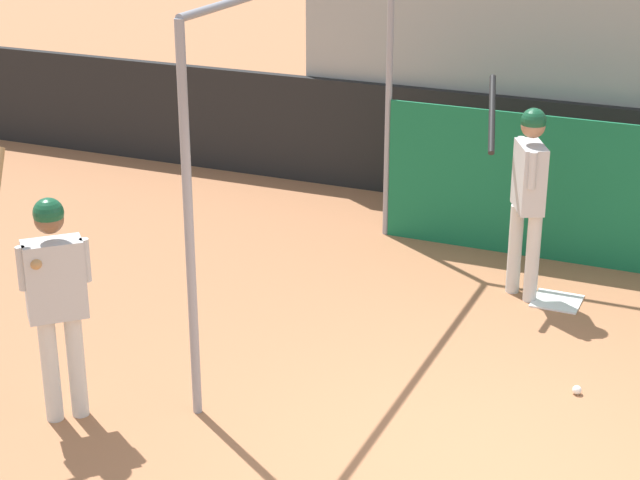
% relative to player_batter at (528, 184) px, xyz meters
% --- Properties ---
extents(ground_plane, '(60.00, 60.00, 0.00)m').
position_rel_player_batter_xyz_m(ground_plane, '(0.45, -3.12, -1.13)').
color(ground_plane, '#9E6642').
extents(outfield_wall, '(24.00, 0.12, 1.33)m').
position_rel_player_batter_xyz_m(outfield_wall, '(0.45, 2.41, -0.47)').
color(outfield_wall, black).
rests_on(outfield_wall, ground).
extents(bleacher_section, '(7.60, 2.40, 2.61)m').
position_rel_player_batter_xyz_m(bleacher_section, '(0.45, 3.67, 0.17)').
color(bleacher_section, '#9E9E99').
rests_on(bleacher_section, ground).
extents(batting_cage, '(3.85, 4.24, 3.04)m').
position_rel_player_batter_xyz_m(batting_cage, '(0.14, 0.33, 0.18)').
color(batting_cage, gray).
rests_on(batting_cage, ground).
extents(home_plate, '(0.44, 0.44, 0.02)m').
position_rel_player_batter_xyz_m(home_plate, '(0.36, -0.00, -1.12)').
color(home_plate, white).
rests_on(home_plate, ground).
extents(player_batter, '(0.75, 0.78, 2.01)m').
position_rel_player_batter_xyz_m(player_batter, '(0.00, 0.00, 0.00)').
color(player_batter, silver).
rests_on(player_batter, ground).
extents(player_waiting, '(0.64, 0.76, 2.11)m').
position_rel_player_batter_xyz_m(player_waiting, '(-2.63, -3.60, -0.06)').
color(player_waiting, silver).
rests_on(player_waiting, ground).
extents(baseball, '(0.07, 0.07, 0.07)m').
position_rel_player_batter_xyz_m(baseball, '(0.87, -1.69, -1.09)').
color(baseball, white).
rests_on(baseball, ground).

